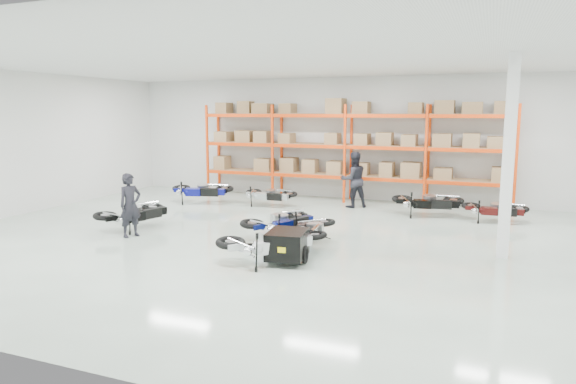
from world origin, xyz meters
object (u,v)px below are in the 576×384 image
at_px(moto_black_far_left, 135,209).
at_px(moto_back_d, 495,206).
at_px(person_left, 130,205).
at_px(moto_back_c, 428,198).
at_px(moto_blue_centre, 281,217).
at_px(moto_touring_right, 312,225).
at_px(moto_silver_left, 269,236).
at_px(moto_back_a, 201,187).
at_px(moto_back_b, 269,191).
at_px(person_back, 354,180).
at_px(trailer, 287,244).

xyz_separation_m(moto_black_far_left, moto_back_d, (9.32, 4.70, -0.07)).
bearing_deg(person_left, moto_back_c, -28.62).
height_order(moto_blue_centre, moto_touring_right, moto_blue_centre).
relative_size(moto_black_far_left, person_left, 1.12).
bearing_deg(person_left, moto_silver_left, -78.46).
height_order(moto_back_c, moto_back_d, moto_back_c).
bearing_deg(moto_touring_right, moto_back_d, 38.71).
relative_size(moto_silver_left, moto_back_a, 0.99).
distance_m(moto_back_b, moto_back_c, 5.35).
distance_m(moto_back_b, person_left, 5.62).
xyz_separation_m(moto_silver_left, moto_back_c, (2.60, 6.43, -0.00)).
bearing_deg(person_back, moto_black_far_left, 13.03).
distance_m(moto_back_a, person_back, 5.43).
bearing_deg(person_back, trailer, 56.96).
relative_size(moto_touring_right, moto_back_c, 0.89).
height_order(moto_back_b, person_left, person_left).
bearing_deg(moto_back_d, moto_black_far_left, 115.20).
distance_m(moto_silver_left, trailer, 0.43).
xyz_separation_m(moto_back_b, moto_back_c, (5.34, 0.23, 0.07)).
height_order(person_left, person_back, person_back).
relative_size(moto_silver_left, moto_back_d, 1.18).
xyz_separation_m(moto_black_far_left, person_left, (0.46, -0.74, 0.26)).
distance_m(moto_black_far_left, moto_back_d, 10.44).
height_order(moto_silver_left, person_left, person_left).
relative_size(moto_back_b, moto_back_d, 1.02).
height_order(moto_back_a, moto_back_d, moto_back_a).
height_order(moto_touring_right, trailer, moto_touring_right).
xyz_separation_m(moto_back_a, person_left, (0.93, -5.04, 0.25)).
relative_size(moto_back_a, person_back, 1.01).
height_order(moto_silver_left, moto_back_a, moto_back_a).
bearing_deg(moto_back_a, person_back, -92.40).
xyz_separation_m(moto_silver_left, moto_black_far_left, (-4.76, 1.55, -0.01)).
bearing_deg(moto_touring_right, moto_back_c, 56.08).
bearing_deg(person_left, moto_touring_right, -56.86).
bearing_deg(moto_silver_left, moto_blue_centre, -33.77).
xyz_separation_m(moto_back_a, person_back, (5.29, 1.20, 0.36)).
xyz_separation_m(moto_touring_right, person_left, (-4.68, -0.90, 0.32)).
bearing_deg(moto_black_far_left, person_back, -114.62).
distance_m(moto_silver_left, moto_black_far_left, 5.01).
relative_size(moto_silver_left, moto_touring_right, 1.14).
xyz_separation_m(moto_touring_right, moto_back_d, (4.18, 4.54, -0.02)).
bearing_deg(moto_blue_centre, moto_back_a, -11.89).
height_order(trailer, person_left, person_left).
distance_m(trailer, moto_back_d, 7.43).
relative_size(moto_back_c, person_back, 1.00).
height_order(trailer, moto_back_d, moto_back_d).
xyz_separation_m(moto_blue_centre, person_back, (0.62, 4.99, 0.39)).
relative_size(moto_blue_centre, person_back, 0.96).
height_order(moto_black_far_left, trailer, moto_black_far_left).
xyz_separation_m(moto_blue_centre, moto_back_c, (3.17, 4.38, 0.02)).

